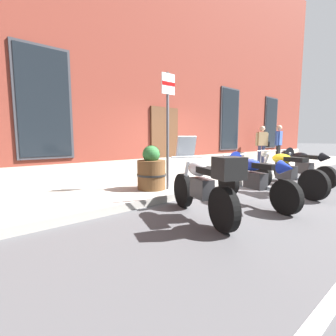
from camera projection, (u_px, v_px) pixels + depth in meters
ground_plane at (223, 190)px, 6.25m from camera, size 140.00×140.00×0.00m
sidewalk at (190, 181)px, 7.13m from camera, size 27.21×2.38×0.15m
brick_pub_facade at (109, 61)px, 10.19m from camera, size 21.21×7.28×9.07m
motorcycle_silver_touring at (204, 185)px, 3.90m from camera, size 0.96×1.93×1.35m
motorcycle_blue_sport at (250, 176)px, 4.92m from camera, size 0.81×2.09×1.03m
motorcycle_yellow_naked at (284, 173)px, 5.79m from camera, size 0.81×2.09×1.02m
motorcycle_black_sport at (300, 165)px, 6.95m from camera, size 0.85×1.91×1.05m
pedestrian_tan_coat at (262, 143)px, 10.76m from camera, size 0.60×0.42×1.71m
pedestrian_blue_top at (278, 142)px, 10.81m from camera, size 0.58×0.26×1.75m
parking_sign at (168, 115)px, 5.39m from camera, size 0.36×0.07×2.59m
barrel_planter at (151, 171)px, 5.55m from camera, size 0.67×0.67×1.00m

